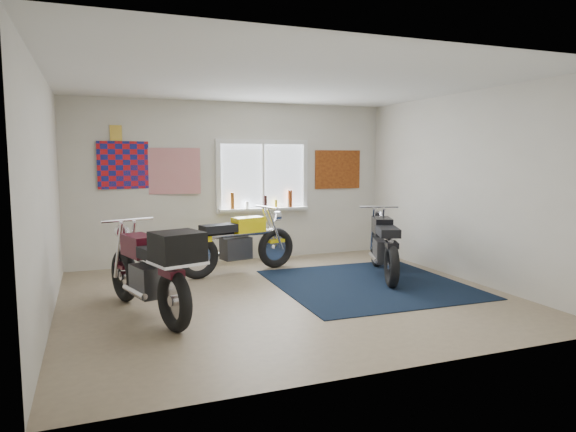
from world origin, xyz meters
name	(u,v)px	position (x,y,z in m)	size (l,w,h in m)	color
ground	(286,296)	(0.00, 0.00, 0.00)	(5.50, 5.50, 0.00)	#9E896B
room_shell	(286,168)	(0.00, 0.00, 1.64)	(5.50, 5.50, 5.50)	white
navy_rug	(368,284)	(1.29, 0.15, 0.01)	(2.50, 2.60, 0.01)	black
window_assembly	(263,181)	(0.50, 2.47, 1.37)	(1.66, 0.17, 1.26)	white
oil_bottles	(271,201)	(0.63, 2.40, 1.02)	(1.13, 0.09, 0.30)	brown
flag_display	(116,133)	(-1.90, 2.48, 2.15)	(1.60, 0.10, 1.17)	red
triumph_poster	(338,170)	(1.95, 2.48, 1.55)	(0.90, 0.03, 0.70)	#A54C14
yellow_triumph	(238,244)	(-0.22, 1.50, 0.45)	(1.98, 0.72, 1.01)	black
black_chrome_bike	(383,247)	(1.74, 0.51, 0.45)	(0.91, 1.89, 1.02)	black
maroon_tourer	(152,270)	(-1.70, -0.34, 0.55)	(0.97, 2.05, 1.05)	black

